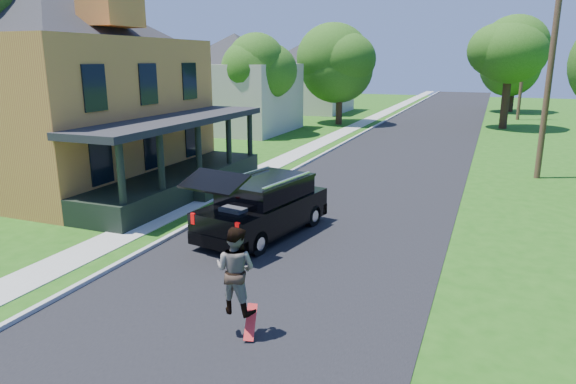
% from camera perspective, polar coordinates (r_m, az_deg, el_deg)
% --- Properties ---
extents(ground, '(140.00, 140.00, 0.00)m').
position_cam_1_polar(ground, '(13.37, -1.66, -9.13)').
color(ground, '#1E5110').
rests_on(ground, ground).
extents(street, '(8.00, 120.00, 0.02)m').
position_cam_1_polar(street, '(32.05, 12.79, 4.57)').
color(street, black).
rests_on(street, ground).
extents(curb, '(0.15, 120.00, 0.12)m').
position_cam_1_polar(curb, '(32.91, 5.80, 5.11)').
color(curb, '#A8A9A3').
rests_on(curb, ground).
extents(sidewalk, '(1.30, 120.00, 0.03)m').
position_cam_1_polar(sidewalk, '(33.37, 3.23, 5.29)').
color(sidewalk, '#989890').
rests_on(sidewalk, ground).
extents(front_walk, '(6.50, 1.20, 0.03)m').
position_cam_1_polar(front_walk, '(23.08, -17.55, 0.43)').
color(front_walk, '#989890').
rests_on(front_walk, ground).
extents(main_house, '(15.56, 15.56, 10.10)m').
position_cam_1_polar(main_house, '(24.70, -24.55, 12.26)').
color(main_house, gold).
rests_on(main_house, ground).
extents(neighbor_house_mid, '(12.78, 12.78, 8.30)m').
position_cam_1_polar(neighbor_house_mid, '(39.75, -5.87, 12.81)').
color(neighbor_house_mid, beige).
rests_on(neighbor_house_mid, ground).
extents(neighbor_house_far, '(12.78, 12.78, 8.30)m').
position_cam_1_polar(neighbor_house_far, '(54.43, 2.16, 13.33)').
color(neighbor_house_far, beige).
rests_on(neighbor_house_far, ground).
extents(black_suv, '(2.79, 5.38, 2.39)m').
position_cam_1_polar(black_suv, '(15.97, -2.75, -1.65)').
color(black_suv, black).
rests_on(black_suv, ground).
extents(skateboarder, '(0.88, 0.70, 1.75)m').
position_cam_1_polar(skateboarder, '(10.12, -5.85, -8.60)').
color(skateboarder, black).
rests_on(skateboarder, ground).
extents(skateboard, '(0.34, 0.61, 0.57)m').
position_cam_1_polar(skateboard, '(10.50, -4.18, -14.32)').
color(skateboard, red).
rests_on(skateboard, ground).
extents(tree_left_mid, '(4.98, 4.94, 7.54)m').
position_cam_1_polar(tree_left_mid, '(37.13, -2.78, 14.00)').
color(tree_left_mid, black).
rests_on(tree_left_mid, ground).
extents(tree_left_far, '(6.95, 7.06, 8.59)m').
position_cam_1_polar(tree_left_far, '(43.76, 5.81, 14.57)').
color(tree_left_far, black).
rests_on(tree_left_far, ground).
extents(tree_right_mid, '(7.11, 6.76, 9.03)m').
position_cam_1_polar(tree_right_mid, '(44.24, 23.45, 14.38)').
color(tree_right_mid, black).
rests_on(tree_right_mid, ground).
extents(tree_right_far, '(6.16, 5.95, 8.45)m').
position_cam_1_polar(tree_right_far, '(59.01, 23.89, 13.35)').
color(tree_right_far, black).
rests_on(tree_right_far, ground).
extents(utility_pole_near, '(1.66, 0.39, 10.38)m').
position_cam_1_polar(utility_pole_near, '(26.00, 27.23, 12.95)').
color(utility_pole_near, '#422A1E').
rests_on(utility_pole_near, ground).
extents(utility_pole_far, '(1.75, 0.30, 8.77)m').
position_cam_1_polar(utility_pole_far, '(51.20, 24.66, 12.36)').
color(utility_pole_far, '#422A1E').
rests_on(utility_pole_far, ground).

